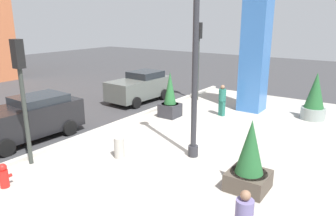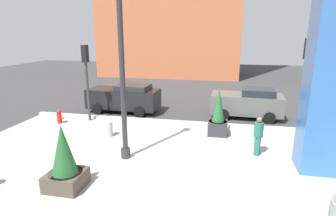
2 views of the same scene
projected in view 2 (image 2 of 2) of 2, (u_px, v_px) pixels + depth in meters
The scene contains 14 objects.
ground_plane at pixel (190, 119), 15.89m from camera, with size 60.00×60.00×0.00m, color #38383A.
plaza_pavement at pixel (170, 168), 10.22m from camera, with size 18.00×10.00×0.02m, color #ADA89E.
curb_strip at pixel (188, 123), 15.04m from camera, with size 18.00×0.24×0.16m, color #B7B2A8.
lamp_post at pixel (122, 75), 10.17m from camera, with size 0.44×0.44×6.78m.
art_pillar_blue at pixel (325, 86), 9.33m from camera, with size 1.23×1.23×6.08m, color #3870BC.
potted_plant_by_pillar at pixel (218, 116), 13.30m from camera, with size 0.91×0.91×2.28m.
potted_plant_near_right at pixel (64, 162), 8.68m from camera, with size 1.11×1.11×2.10m.
fire_hydrant at pixel (59, 117), 15.14m from camera, with size 0.36×0.26×0.75m.
concrete_bollard at pixel (109, 129), 13.21m from camera, with size 0.36×0.36×0.75m, color #B2ADA3.
traffic_light_corner at pixel (86, 70), 15.00m from camera, with size 0.28×0.42×4.16m.
traffic_light_far_side at pixel (305, 72), 12.56m from camera, with size 0.28×0.42×4.55m.
car_curb_west at pixel (248, 103), 16.07m from camera, with size 4.06×2.16×1.74m.
car_curb_east at pixel (124, 98), 17.25m from camera, with size 4.43×2.17×1.73m.
pedestrian_crossing at pixel (258, 134), 11.05m from camera, with size 0.45×0.45×1.60m.
Camera 2 is at (1.82, -11.11, 4.78)m, focal length 29.82 mm.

